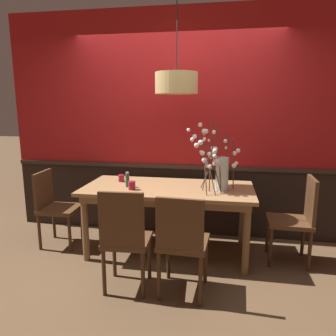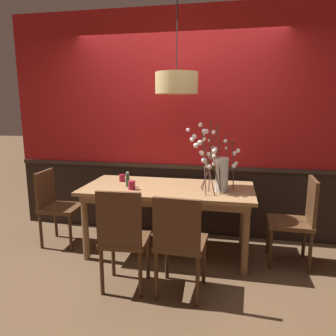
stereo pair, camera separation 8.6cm
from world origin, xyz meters
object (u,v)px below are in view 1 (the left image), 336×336
Objects in this scene: chair_head_west_end at (54,204)px; condiment_bottle at (127,180)px; chair_near_side_right at (182,240)px; vase_with_blossoms at (218,167)px; dining_table at (168,194)px; candle_holder_nearer_center at (121,178)px; chair_far_side_left at (161,188)px; pendant_lamp at (176,83)px; chair_head_east_end at (297,216)px; candle_holder_nearer_edge at (132,185)px; chair_near_side_left at (125,236)px.

chair_head_west_end is 5.36× the size of condiment_bottle.
vase_with_blossoms reaches higher than chair_near_side_right.
vase_with_blossoms is at bearing 1.54° from condiment_bottle.
condiment_bottle is at bearing -169.85° from dining_table.
chair_head_west_end is 0.86m from candle_holder_nearer_center.
vase_with_blossoms is at bearing -48.75° from chair_far_side_left.
candle_holder_nearer_center is 0.49× the size of condiment_bottle.
chair_head_west_end is 0.87× the size of pendant_lamp.
condiment_bottle is (-0.44, -0.08, 0.16)m from dining_table.
dining_table is 2.00× the size of chair_head_east_end.
candle_holder_nearer_edge is at bearing -51.77° from condiment_bottle.
candle_holder_nearer_edge is 1.18m from pendant_lamp.
chair_head_west_end is at bearing -179.01° from dining_table.
chair_near_side_left is 1.01× the size of chair_far_side_left.
chair_far_side_left is 0.92× the size of pendant_lamp.
candle_holder_nearer_edge is at bearing -95.87° from chair_far_side_left.
chair_far_side_left reaches higher than candle_holder_nearer_edge.
chair_near_side_right is 11.29× the size of candle_holder_nearer_center.
vase_with_blossoms is (1.90, -0.03, 0.52)m from chair_head_west_end.
chair_far_side_left reaches higher than chair_head_east_end.
chair_far_side_left reaches higher than candle_holder_nearer_center.
dining_table is 1.20m from pendant_lamp.
chair_near_side_right is at bearing 1.60° from chair_near_side_left.
candle_holder_nearer_center is (-0.85, 0.97, 0.29)m from chair_near_side_right.
pendant_lamp is (1.44, 0.10, 1.38)m from chair_head_west_end.
chair_near_side_right is 1.63m from pendant_lamp.
chair_head_west_end is at bearing -141.84° from chair_far_side_left.
chair_near_side_left is 0.72m from candle_holder_nearer_edge.
chair_head_east_end is 11.33× the size of candle_holder_nearer_center.
chair_head_west_end is 0.99m from condiment_bottle.
chair_far_side_left reaches higher than condiment_bottle.
pendant_lamp is (-0.46, 0.13, 0.86)m from vase_with_blossoms.
pendant_lamp reaches higher than chair_far_side_left.
chair_near_side_right is (0.50, 0.01, -0.00)m from chair_near_side_left.
condiment_bottle is at bearing -101.26° from chair_far_side_left.
chair_near_side_right is (0.26, -0.82, -0.16)m from dining_table.
chair_far_side_left is (-0.52, 1.67, -0.00)m from chair_near_side_right.
chair_head_east_end is 0.97m from vase_with_blossoms.
condiment_bottle reaches higher than chair_near_side_right.
pendant_lamp reaches higher than chair_head_west_end.
dining_table is 2.00× the size of chair_near_side_right.
pendant_lamp is at bearing -6.26° from candle_holder_nearer_center.
vase_with_blossoms is 0.99m from condiment_bottle.
chair_near_side_right reaches higher than chair_head_west_end.
chair_near_side_right is 5.56× the size of condiment_bottle.
candle_holder_nearer_center is 0.40m from candle_holder_nearer_edge.
chair_far_side_left is 1.07m from candle_holder_nearer_edge.
chair_near_side_left is 0.50m from chair_near_side_right.
chair_near_side_left is 0.93× the size of pendant_lamp.
pendant_lamp reaches higher than candle_holder_nearer_edge.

